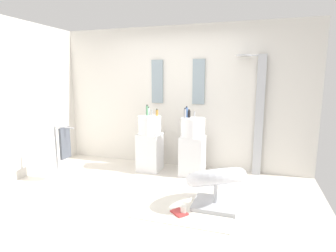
% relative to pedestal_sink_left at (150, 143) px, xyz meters
% --- Properties ---
extents(ground_plane, '(4.80, 3.60, 0.04)m').
position_rel_pedestal_sink_left_xyz_m(ground_plane, '(0.39, -1.16, -0.53)').
color(ground_plane, silver).
extents(rear_partition, '(4.80, 0.10, 2.60)m').
position_rel_pedestal_sink_left_xyz_m(rear_partition, '(0.39, 0.49, 0.79)').
color(rear_partition, silver).
rests_on(rear_partition, ground_plane).
extents(left_partition, '(0.10, 3.60, 2.60)m').
position_rel_pedestal_sink_left_xyz_m(left_partition, '(-1.96, -1.16, 0.79)').
color(left_partition, silver).
rests_on(left_partition, ground_plane).
extents(pedestal_sink_left, '(0.41, 0.41, 1.10)m').
position_rel_pedestal_sink_left_xyz_m(pedestal_sink_left, '(0.00, 0.00, 0.00)').
color(pedestal_sink_left, white).
rests_on(pedestal_sink_left, ground_plane).
extents(pedestal_sink_right, '(0.41, 0.41, 1.10)m').
position_rel_pedestal_sink_left_xyz_m(pedestal_sink_right, '(0.79, 0.00, 0.00)').
color(pedestal_sink_right, white).
rests_on(pedestal_sink_right, ground_plane).
extents(vanity_mirror_left, '(0.22, 0.03, 0.80)m').
position_rel_pedestal_sink_left_xyz_m(vanity_mirror_left, '(0.00, 0.42, 1.09)').
color(vanity_mirror_left, '#8C9EA8').
extents(vanity_mirror_right, '(0.22, 0.03, 0.80)m').
position_rel_pedestal_sink_left_xyz_m(vanity_mirror_right, '(0.79, 0.42, 1.09)').
color(vanity_mirror_right, '#8C9EA8').
extents(shower_column, '(0.49, 0.24, 2.05)m').
position_rel_pedestal_sink_left_xyz_m(shower_column, '(1.84, 0.37, 0.57)').
color(shower_column, '#B7BABF').
rests_on(shower_column, ground_plane).
extents(lounge_chair, '(1.08, 1.08, 0.65)m').
position_rel_pedestal_sink_left_xyz_m(lounge_chair, '(1.35, -1.10, -0.16)').
color(lounge_chair, '#B7BABF').
rests_on(lounge_chair, ground_plane).
extents(towel_rack, '(0.37, 0.22, 0.95)m').
position_rel_pedestal_sink_left_xyz_m(towel_rack, '(-1.08, -0.97, 0.12)').
color(towel_rack, '#B7BABF').
rests_on(towel_rack, ground_plane).
extents(area_rug, '(1.22, 0.76, 0.01)m').
position_rel_pedestal_sink_left_xyz_m(area_rug, '(0.99, -1.33, -0.50)').
color(area_rug, white).
rests_on(area_rug, ground_plane).
extents(magazine_red, '(0.25, 0.24, 0.02)m').
position_rel_pedestal_sink_left_xyz_m(magazine_red, '(0.96, -1.44, -0.48)').
color(magazine_red, '#B73838').
rests_on(magazine_red, area_rug).
extents(coffee_mug, '(0.08, 0.08, 0.10)m').
position_rel_pedestal_sink_left_xyz_m(coffee_mug, '(1.01, -1.42, -0.44)').
color(coffee_mug, white).
rests_on(coffee_mug, area_rug).
extents(soap_bottle_clear, '(0.05, 0.05, 0.15)m').
position_rel_pedestal_sink_left_xyz_m(soap_bottle_clear, '(-0.07, 0.12, 0.56)').
color(soap_bottle_clear, silver).
rests_on(soap_bottle_clear, pedestal_sink_left).
extents(soap_bottle_black, '(0.05, 0.05, 0.14)m').
position_rel_pedestal_sink_left_xyz_m(soap_bottle_black, '(0.70, 0.07, 0.55)').
color(soap_bottle_black, black).
rests_on(soap_bottle_black, pedestal_sink_right).
extents(soap_bottle_green, '(0.04, 0.04, 0.20)m').
position_rel_pedestal_sink_left_xyz_m(soap_bottle_green, '(-0.07, 0.07, 0.58)').
color(soap_bottle_green, '#59996B').
rests_on(soap_bottle_green, pedestal_sink_left).
extents(soap_bottle_grey, '(0.04, 0.04, 0.18)m').
position_rel_pedestal_sink_left_xyz_m(soap_bottle_grey, '(0.67, -0.09, 0.57)').
color(soap_bottle_grey, '#99999E').
rests_on(soap_bottle_grey, pedestal_sink_right).
extents(soap_bottle_amber, '(0.05, 0.05, 0.12)m').
position_rel_pedestal_sink_left_xyz_m(soap_bottle_amber, '(0.11, 0.09, 0.55)').
color(soap_bottle_amber, '#C68C38').
rests_on(soap_bottle_amber, pedestal_sink_left).
extents(soap_bottle_blue, '(0.05, 0.05, 0.19)m').
position_rel_pedestal_sink_left_xyz_m(soap_bottle_blue, '(0.66, 0.06, 0.58)').
color(soap_bottle_blue, '#4C72B7').
rests_on(soap_bottle_blue, pedestal_sink_right).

